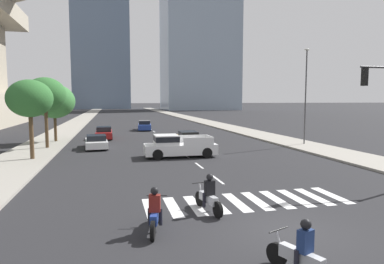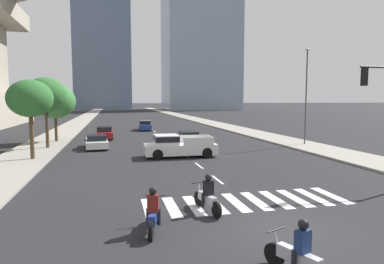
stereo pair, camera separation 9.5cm
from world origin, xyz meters
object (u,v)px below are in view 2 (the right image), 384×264
object	(u,v)px
street_tree_nearest	(30,99)
street_tree_second	(46,95)
sedan_white_2	(97,142)
motorcycle_third	(153,214)
pickup_truck	(177,146)
street_lamp_east	(306,90)
sedan_blue_1	(145,126)
street_tree_third	(55,101)
motorcycle_trailing	(299,255)
motorcycle_lead	(207,197)
sedan_gold_0	(189,139)
sedan_red_3	(105,133)

from	to	relation	value
street_tree_nearest	street_tree_second	size ratio (longest dim) A/B	0.92
sedan_white_2	street_tree_second	distance (m)	5.81
motorcycle_third	pickup_truck	bearing A→B (deg)	-0.94
street_lamp_east	sedan_blue_1	bearing A→B (deg)	123.97
street_tree_third	motorcycle_trailing	bearing A→B (deg)	-71.12
motorcycle_lead	sedan_gold_0	xyz separation A→B (m)	(3.49, 18.86, 0.01)
street_tree_second	sedan_white_2	bearing A→B (deg)	-3.94
street_lamp_east	street_tree_nearest	xyz separation A→B (m)	(-22.91, -2.85, -0.82)
motorcycle_third	sedan_blue_1	distance (m)	36.98
sedan_white_2	street_tree_third	size ratio (longest dim) A/B	0.80
sedan_white_2	street_tree_nearest	world-z (taller)	street_tree_nearest
motorcycle_third	street_tree_nearest	world-z (taller)	street_tree_nearest
sedan_white_2	street_tree_nearest	xyz separation A→B (m)	(-4.08, -5.38, 3.76)
motorcycle_lead	street_tree_nearest	bearing A→B (deg)	22.96
motorcycle_third	street_tree_third	size ratio (longest dim) A/B	0.37
street_lamp_east	street_tree_nearest	size ratio (longest dim) A/B	1.59
sedan_red_3	street_lamp_east	size ratio (longest dim) A/B	0.54
motorcycle_trailing	sedan_blue_1	bearing A→B (deg)	-22.12
street_tree_nearest	motorcycle_third	bearing A→B (deg)	-65.25
motorcycle_third	street_tree_second	bearing A→B (deg)	31.05
motorcycle_lead	street_tree_second	world-z (taller)	street_tree_second
motorcycle_third	motorcycle_trailing	bearing A→B (deg)	-128.14
sedan_blue_1	street_tree_second	xyz separation A→B (m)	(-9.88, -16.54, 4.05)
motorcycle_third	sedan_gold_0	distance (m)	21.08
motorcycle_lead	sedan_red_3	xyz separation A→B (m)	(-4.40, 25.98, 0.03)
motorcycle_trailing	street_tree_second	world-z (taller)	street_tree_second
motorcycle_lead	motorcycle_third	xyz separation A→B (m)	(-2.22, -1.43, -0.00)
sedan_gold_0	street_tree_second	world-z (taller)	street_tree_second
motorcycle_trailing	motorcycle_third	bearing A→B (deg)	17.20
sedan_white_2	street_tree_third	world-z (taller)	street_tree_third
motorcycle_trailing	street_tree_second	distance (m)	26.28
sedan_white_2	sedan_red_3	distance (m)	7.40
sedan_white_2	street_tree_second	size ratio (longest dim) A/B	0.75
sedan_white_2	street_tree_nearest	size ratio (longest dim) A/B	0.82
motorcycle_trailing	sedan_gold_0	world-z (taller)	motorcycle_trailing
motorcycle_lead	sedan_red_3	bearing A→B (deg)	-1.60
motorcycle_third	street_lamp_east	world-z (taller)	street_lamp_east
street_tree_second	street_tree_third	size ratio (longest dim) A/B	1.07
sedan_gold_0	sedan_white_2	world-z (taller)	sedan_gold_0
motorcycle_trailing	sedan_white_2	bearing A→B (deg)	-8.47
sedan_gold_0	street_tree_nearest	size ratio (longest dim) A/B	0.87
sedan_blue_1	street_tree_second	distance (m)	19.69
sedan_blue_1	street_lamp_east	size ratio (longest dim) A/B	0.55
sedan_red_3	sedan_gold_0	bearing A→B (deg)	-132.72
sedan_gold_0	sedan_white_2	distance (m)	8.39
motorcycle_lead	sedan_gold_0	distance (m)	19.18
motorcycle_lead	sedan_white_2	xyz separation A→B (m)	(-4.90, 18.60, -0.03)
motorcycle_trailing	street_tree_nearest	world-z (taller)	street_tree_nearest
motorcycle_third	sedan_white_2	world-z (taller)	motorcycle_third
motorcycle_third	street_tree_third	distance (m)	26.06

